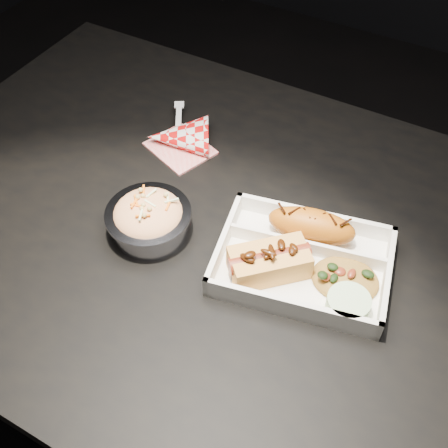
{
  "coord_description": "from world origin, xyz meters",
  "views": [
    {
      "loc": [
        0.27,
        -0.51,
        1.42
      ],
      "look_at": [
        0.01,
        -0.04,
        0.81
      ],
      "focal_mm": 45.0,
      "sensor_mm": 36.0,
      "label": 1
    }
  ],
  "objects_px": {
    "dining_table": "(229,264)",
    "hotdog": "(269,260)",
    "foil_coleslaw_cup": "(149,218)",
    "napkin_fork": "(178,137)",
    "fried_pastry": "(312,226)",
    "food_tray": "(302,263)"
  },
  "relations": [
    {
      "from": "dining_table",
      "to": "hotdog",
      "type": "distance_m",
      "value": 0.16
    },
    {
      "from": "foil_coleslaw_cup",
      "to": "dining_table",
      "type": "bearing_deg",
      "value": 31.12
    },
    {
      "from": "foil_coleslaw_cup",
      "to": "napkin_fork",
      "type": "distance_m",
      "value": 0.21
    },
    {
      "from": "dining_table",
      "to": "fried_pastry",
      "type": "bearing_deg",
      "value": 19.03
    },
    {
      "from": "food_tray",
      "to": "foil_coleslaw_cup",
      "type": "distance_m",
      "value": 0.24
    },
    {
      "from": "fried_pastry",
      "to": "hotdog",
      "type": "bearing_deg",
      "value": -106.78
    },
    {
      "from": "foil_coleslaw_cup",
      "to": "napkin_fork",
      "type": "xyz_separation_m",
      "value": [
        -0.07,
        0.2,
        -0.02
      ]
    },
    {
      "from": "fried_pastry",
      "to": "napkin_fork",
      "type": "relative_size",
      "value": 0.83
    },
    {
      "from": "food_tray",
      "to": "fried_pastry",
      "type": "distance_m",
      "value": 0.06
    },
    {
      "from": "fried_pastry",
      "to": "napkin_fork",
      "type": "xyz_separation_m",
      "value": [
        -0.3,
        0.09,
        -0.02
      ]
    },
    {
      "from": "fried_pastry",
      "to": "hotdog",
      "type": "distance_m",
      "value": 0.09
    },
    {
      "from": "food_tray",
      "to": "napkin_fork",
      "type": "distance_m",
      "value": 0.34
    },
    {
      "from": "hotdog",
      "to": "foil_coleslaw_cup",
      "type": "xyz_separation_m",
      "value": [
        -0.2,
        -0.02,
        -0.0
      ]
    },
    {
      "from": "fried_pastry",
      "to": "food_tray",
      "type": "bearing_deg",
      "value": -78.03
    },
    {
      "from": "dining_table",
      "to": "food_tray",
      "type": "distance_m",
      "value": 0.17
    },
    {
      "from": "dining_table",
      "to": "hotdog",
      "type": "relative_size",
      "value": 9.83
    },
    {
      "from": "dining_table",
      "to": "napkin_fork",
      "type": "relative_size",
      "value": 7.45
    },
    {
      "from": "hotdog",
      "to": "food_tray",
      "type": "bearing_deg",
      "value": -1.02
    },
    {
      "from": "fried_pastry",
      "to": "hotdog",
      "type": "xyz_separation_m",
      "value": [
        -0.03,
        -0.09,
        -0.0
      ]
    },
    {
      "from": "hotdog",
      "to": "napkin_fork",
      "type": "xyz_separation_m",
      "value": [
        -0.27,
        0.18,
        -0.02
      ]
    },
    {
      "from": "food_tray",
      "to": "foil_coleslaw_cup",
      "type": "relative_size",
      "value": 2.13
    },
    {
      "from": "dining_table",
      "to": "foil_coleslaw_cup",
      "type": "xyz_separation_m",
      "value": [
        -0.11,
        -0.06,
        0.12
      ]
    }
  ]
}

